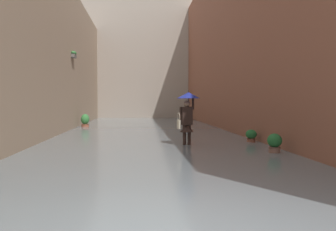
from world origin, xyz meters
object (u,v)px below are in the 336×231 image
object	(u,v)px
person_wading	(187,110)
potted_plant_near_right	(85,121)
potted_plant_near_left	(251,136)
potted_plant_mid_left	(275,144)

from	to	relation	value
person_wading	potted_plant_near_right	bearing A→B (deg)	-62.01
person_wading	potted_plant_near_right	xyz separation A→B (m)	(4.97, -9.36, -0.91)
person_wading	potted_plant_near_left	distance (m)	2.88
potted_plant_mid_left	potted_plant_near_right	distance (m)	13.71
person_wading	potted_plant_near_left	xyz separation A→B (m)	(-2.58, -0.71, -1.05)
person_wading	potted_plant_mid_left	xyz separation A→B (m)	(-2.40, 2.21, -0.99)
potted_plant_near_right	person_wading	bearing A→B (deg)	117.99
person_wading	potted_plant_mid_left	bearing A→B (deg)	137.35
potted_plant_near_right	potted_plant_mid_left	bearing A→B (deg)	122.51
potted_plant_mid_left	potted_plant_near_left	distance (m)	2.92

